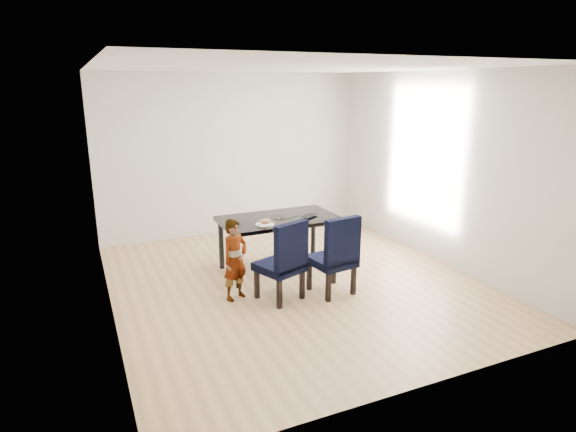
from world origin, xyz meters
name	(u,v)px	position (x,y,z in m)	size (l,w,h in m)	color
floor	(294,282)	(0.00, 0.00, -0.01)	(4.50, 5.00, 0.01)	tan
ceiling	(295,67)	(0.00, 0.00, 2.71)	(4.50, 5.00, 0.01)	white
wall_back	(232,155)	(0.00, 2.50, 1.35)	(4.50, 0.01, 2.70)	silver
wall_front	(430,238)	(0.00, -2.50, 1.35)	(4.50, 0.01, 2.70)	silver
wall_left	(101,198)	(-2.25, 0.00, 1.35)	(0.01, 5.00, 2.70)	white
wall_right	(438,168)	(2.25, 0.00, 1.35)	(0.01, 5.00, 2.70)	white
dining_table	(279,244)	(0.00, 0.50, 0.38)	(1.60, 0.90, 0.75)	black
chair_left	(279,260)	(-0.37, -0.37, 0.50)	(0.48, 0.50, 0.99)	black
chair_right	(332,254)	(0.29, -0.46, 0.50)	(0.48, 0.50, 1.01)	black
child	(235,260)	(-0.85, -0.15, 0.49)	(0.36, 0.24, 0.99)	red
plate	(265,224)	(-0.30, 0.26, 0.76)	(0.24, 0.24, 0.01)	silver
sandwich	(265,221)	(-0.29, 0.27, 0.80)	(0.16, 0.08, 0.06)	#C26D45
laptop	(307,216)	(0.38, 0.41, 0.76)	(0.30, 0.19, 0.02)	black
cable_tangle	(281,219)	(-0.01, 0.41, 0.75)	(0.15, 0.15, 0.01)	black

